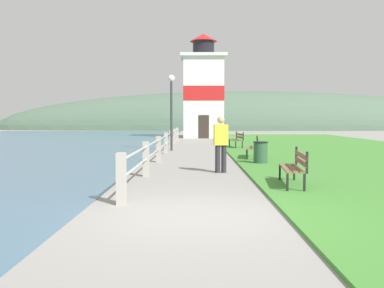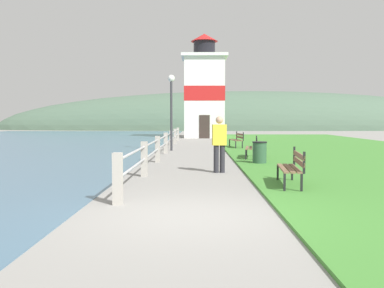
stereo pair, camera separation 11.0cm
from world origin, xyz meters
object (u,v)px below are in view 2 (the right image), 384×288
(park_bench_near, at_px, (293,165))
(trash_bin, at_px, (260,153))
(park_bench_midway, at_px, (253,146))
(person_strolling, at_px, (219,142))
(lighthouse, at_px, (204,92))
(park_bench_far, at_px, (237,139))
(lamp_post, at_px, (171,98))

(park_bench_near, relative_size, trash_bin, 2.18)
(park_bench_near, height_order, park_bench_midway, same)
(person_strolling, height_order, trash_bin, person_strolling)
(trash_bin, bearing_deg, lighthouse, 94.25)
(lighthouse, bearing_deg, park_bench_far, -83.26)
(park_bench_near, xyz_separation_m, trash_bin, (-0.04, 5.24, -0.11))
(person_strolling, height_order, lamp_post, lamp_post)
(park_bench_near, height_order, lamp_post, lamp_post)
(park_bench_midway, height_order, person_strolling, person_strolling)
(person_strolling, bearing_deg, park_bench_far, -13.86)
(park_bench_near, bearing_deg, park_bench_midway, -84.26)
(lighthouse, relative_size, person_strolling, 5.28)
(park_bench_near, xyz_separation_m, park_bench_far, (-0.06, 13.88, -0.00))
(lighthouse, bearing_deg, lamp_post, -96.95)
(park_bench_far, relative_size, lighthouse, 0.19)
(park_bench_near, bearing_deg, person_strolling, -54.83)
(trash_bin, bearing_deg, park_bench_midway, 89.20)
(park_bench_midway, relative_size, trash_bin, 2.27)
(lamp_post, bearing_deg, lighthouse, 83.05)
(park_bench_midway, height_order, trash_bin, park_bench_midway)
(park_bench_midway, xyz_separation_m, park_bench_far, (-0.05, 6.55, -0.00))
(lamp_post, bearing_deg, park_bench_near, -73.08)
(park_bench_midway, distance_m, lighthouse, 21.10)
(park_bench_midway, relative_size, person_strolling, 1.09)
(lighthouse, bearing_deg, person_strolling, -89.74)
(park_bench_midway, distance_m, person_strolling, 4.76)
(person_strolling, xyz_separation_m, lamp_post, (-2.06, 9.25, 1.79))
(trash_bin, bearing_deg, park_bench_far, 90.13)
(person_strolling, bearing_deg, trash_bin, -39.56)
(park_bench_midway, xyz_separation_m, lamp_post, (-3.67, 4.78, 2.20))
(park_bench_far, distance_m, person_strolling, 11.13)
(park_bench_near, bearing_deg, trash_bin, -83.89)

